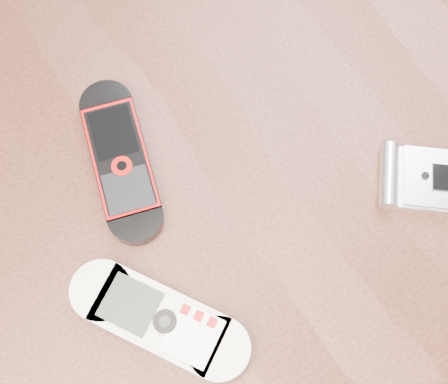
# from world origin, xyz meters

# --- Properties ---
(ground) EXTENTS (4.00, 4.00, 0.00)m
(ground) POSITION_xyz_m (0.00, 0.00, 0.00)
(ground) COLOR #472B19
(ground) RESTS_ON ground
(table) EXTENTS (1.20, 0.80, 0.75)m
(table) POSITION_xyz_m (0.00, 0.00, 0.64)
(table) COLOR black
(table) RESTS_ON ground
(nokia_white) EXTENTS (0.11, 0.15, 0.02)m
(nokia_white) POSITION_xyz_m (-0.09, -0.06, 0.76)
(nokia_white) COLOR white
(nokia_white) RESTS_ON table
(nokia_black_red) EXTENTS (0.09, 0.15, 0.01)m
(nokia_black_red) POSITION_xyz_m (-0.05, 0.07, 0.76)
(nokia_black_red) COLOR black
(nokia_black_red) RESTS_ON table
(motorola_razr) EXTENTS (0.11, 0.11, 0.02)m
(motorola_razr) POSITION_xyz_m (0.16, -0.09, 0.76)
(motorola_razr) COLOR silver
(motorola_razr) RESTS_ON table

